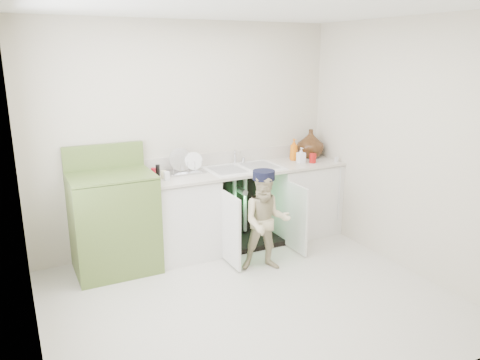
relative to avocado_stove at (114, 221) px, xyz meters
name	(u,v)px	position (x,y,z in m)	size (l,w,h in m)	color
ground	(250,300)	(0.93, -1.18, -0.52)	(3.50, 3.50, 0.00)	#B8B2A2
room_shell	(251,165)	(0.93, -1.18, 0.73)	(6.00, 5.50, 1.26)	beige
counter_run	(246,203)	(1.52, 0.03, -0.04)	(2.44, 1.02, 1.25)	silver
avocado_stove	(114,221)	(0.00, 0.00, 0.00)	(0.81, 0.65, 1.26)	#5C7433
repair_worker	(266,221)	(1.37, -0.69, 0.00)	(0.61, 0.64, 1.04)	#CABB91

